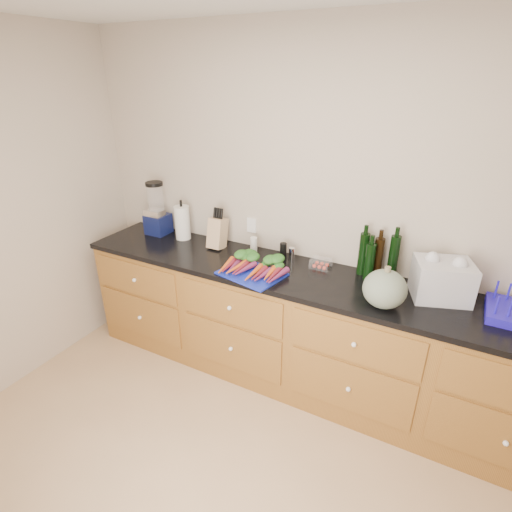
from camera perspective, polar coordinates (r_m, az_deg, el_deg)
The scene contains 15 objects.
wall_back at distance 2.99m, azimuth 9.87°, elevation 5.89°, with size 4.10×0.05×2.60m, color #B8A998.
cabinets at distance 3.10m, azimuth 6.72°, elevation -10.90°, with size 3.60×0.64×0.90m.
countertop at distance 2.86m, azimuth 7.22°, elevation -3.19°, with size 3.64×0.62×0.04m, color black.
cutting_board at distance 2.84m, azimuth -0.62°, elevation -2.53°, with size 0.43×0.33×0.01m, color #1525AE.
carrots at distance 2.86m, azimuth -0.20°, elevation -1.59°, with size 0.46×0.34×0.07m.
squash at distance 2.54m, azimuth 17.91°, elevation -4.50°, with size 0.26×0.26×0.24m, color #596A58.
blender_appliance at distance 3.61m, azimuth -13.99°, elevation 6.19°, with size 0.18×0.18×0.46m.
paper_towel at distance 3.46m, azimuth -10.47°, elevation 4.71°, with size 0.13×0.13×0.29m, color white.
knife_block at distance 3.25m, azimuth -5.54°, elevation 3.27°, with size 0.12×0.12×0.24m, color tan.
grinder_salt at distance 3.16m, azimuth -0.33°, elevation 1.57°, with size 0.06×0.06×0.13m, color silver.
grinder_pepper at distance 3.06m, azimuth 3.90°, elevation 0.70°, with size 0.05×0.05×0.13m, color black.
canister_chrome at distance 3.04m, azimuth 5.12°, elevation 0.23°, with size 0.05×0.05×0.11m, color white.
tomato_box at distance 2.96m, azimuth 9.24°, elevation -1.08°, with size 0.14×0.11×0.07m, color white.
bottles at distance 2.87m, azimuth 16.81°, elevation -0.23°, with size 0.27×0.14×0.33m.
grocery_bag at distance 2.77m, azimuth 25.02°, elevation -3.14°, with size 0.34×0.27×0.25m, color silver, non-canonical shape.
Camera 1 is at (0.85, -1.08, 2.25)m, focal length 28.00 mm.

